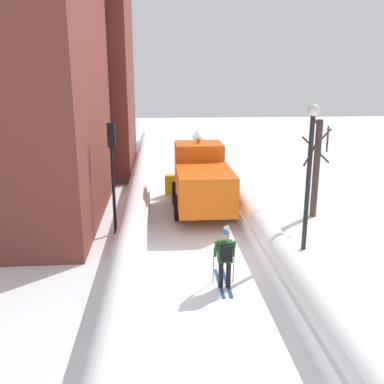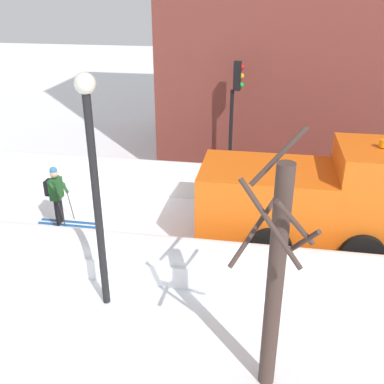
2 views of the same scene
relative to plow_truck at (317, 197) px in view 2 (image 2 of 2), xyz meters
The scene contains 5 objects.
plow_truck is the anchor object (origin of this frame).
skier 7.29m from the plow_truck, 90.38° to the right, with size 0.62×1.80×1.81m.
traffic_light_pole 4.65m from the plow_truck, 145.65° to the right, with size 0.28×0.42×4.28m.
street_lamp 5.92m from the plow_truck, 55.83° to the right, with size 0.40×0.40×5.07m.
bare_tree_near 4.99m from the plow_truck, 13.04° to the right, with size 1.31×1.34×4.66m.
Camera 2 is at (11.32, 4.30, 6.50)m, focal length 41.89 mm.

